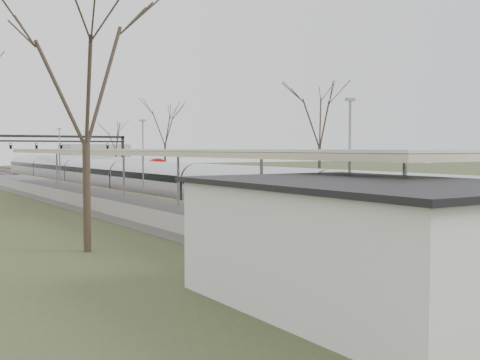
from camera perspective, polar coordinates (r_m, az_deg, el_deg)
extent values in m
cube|color=#474442|center=(62.85, -10.14, -0.78)|extent=(24.00, 160.00, 0.10)
cube|color=#4C3828|center=(60.86, -15.39, -0.92)|extent=(2.60, 160.00, 0.06)
cube|color=gray|center=(60.66, -16.04, -0.88)|extent=(0.07, 160.00, 0.12)
cube|color=gray|center=(61.07, -14.75, -0.83)|extent=(0.07, 160.00, 0.12)
cube|color=#4C3828|center=(61.96, -12.29, -0.82)|extent=(2.60, 160.00, 0.06)
cube|color=gray|center=(61.71, -12.92, -0.77)|extent=(0.07, 160.00, 0.12)
cube|color=gray|center=(62.20, -11.67, -0.73)|extent=(0.07, 160.00, 0.12)
cube|color=#4C3828|center=(63.22, -9.30, -0.71)|extent=(2.60, 160.00, 0.06)
cube|color=gray|center=(62.94, -9.91, -0.67)|extent=(0.07, 160.00, 0.12)
cube|color=gray|center=(63.50, -8.71, -0.63)|extent=(0.07, 160.00, 0.12)
cube|color=#4C3828|center=(64.65, -6.44, -0.61)|extent=(2.60, 160.00, 0.06)
cube|color=gray|center=(64.34, -7.02, -0.57)|extent=(0.07, 160.00, 0.12)
cube|color=gray|center=(64.96, -5.87, -0.53)|extent=(0.07, 160.00, 0.12)
cube|color=#4C3828|center=(66.24, -3.71, -0.51)|extent=(2.60, 160.00, 0.06)
cube|color=gray|center=(65.90, -4.26, -0.47)|extent=(0.07, 160.00, 0.12)
cube|color=gray|center=(66.58, -3.17, -0.43)|extent=(0.07, 160.00, 0.12)
cube|color=#9E9B93|center=(43.29, -12.60, -1.89)|extent=(3.50, 69.00, 1.00)
cylinder|color=slate|center=(19.56, 15.32, -1.91)|extent=(0.14, 0.14, 3.00)
cylinder|color=slate|center=(25.64, 2.05, -0.67)|extent=(0.14, 0.14, 3.00)
cylinder|color=slate|center=(32.56, -5.88, 0.10)|extent=(0.14, 0.14, 3.00)
cylinder|color=slate|center=(39.89, -10.96, 0.59)|extent=(0.14, 0.14, 3.00)
cylinder|color=slate|center=(47.44, -14.44, 0.93)|extent=(0.14, 0.14, 3.00)
cylinder|color=slate|center=(55.11, -16.97, 1.17)|extent=(0.14, 0.14, 3.00)
cube|color=silver|center=(38.93, -10.45, 2.82)|extent=(4.10, 50.00, 0.12)
cube|color=beige|center=(38.93, -10.45, 2.57)|extent=(4.10, 50.00, 0.25)
cube|color=silver|center=(15.82, 12.12, -6.30)|extent=(6.00, 9.00, 3.20)
cube|color=black|center=(94.48, -11.05, 2.25)|extent=(0.35, 0.35, 6.00)
cube|color=black|center=(91.32, -17.10, 3.97)|extent=(21.00, 0.35, 0.35)
cube|color=black|center=(91.31, -17.09, 3.53)|extent=(21.00, 0.25, 0.25)
cube|color=black|center=(89.69, -20.92, 3.03)|extent=(0.32, 0.22, 0.85)
sphere|color=#0CFF19|center=(89.55, -20.90, 3.19)|extent=(0.16, 0.16, 0.16)
cube|color=black|center=(90.43, -18.74, 3.07)|extent=(0.32, 0.22, 0.85)
sphere|color=#0CFF19|center=(90.30, -18.72, 3.23)|extent=(0.16, 0.16, 0.16)
cube|color=black|center=(91.30, -16.60, 3.10)|extent=(0.32, 0.22, 0.85)
sphere|color=#0CFF19|center=(91.17, -16.58, 3.26)|extent=(0.16, 0.16, 0.16)
cube|color=black|center=(92.30, -14.50, 3.13)|extent=(0.32, 0.22, 0.85)
sphere|color=#0CFF19|center=(92.17, -14.48, 3.29)|extent=(0.16, 0.16, 0.16)
cube|color=black|center=(93.42, -12.45, 3.15)|extent=(0.32, 0.22, 0.85)
sphere|color=#0CFF19|center=(93.29, -12.43, 3.31)|extent=(0.16, 0.16, 0.16)
cylinder|color=#2D231C|center=(24.41, -14.32, -1.53)|extent=(0.30, 0.30, 4.50)
cylinder|color=#2D231C|center=(58.69, 7.54, 1.13)|extent=(0.30, 0.30, 4.50)
cube|color=#B0B4BB|center=(58.42, -11.07, -0.04)|extent=(2.55, 90.00, 1.60)
cylinder|color=#B0B4BB|center=(58.39, -11.07, 0.60)|extent=(2.60, 89.70, 2.60)
cube|color=black|center=(58.39, -11.07, 0.70)|extent=(2.62, 89.40, 0.55)
cube|color=black|center=(58.48, -11.06, -0.94)|extent=(1.80, 89.00, 0.35)
cube|color=#B0B4BB|center=(96.01, -15.17, 1.08)|extent=(2.55, 60.00, 1.60)
cylinder|color=#B0B4BB|center=(96.00, -15.17, 1.47)|extent=(2.60, 59.70, 2.60)
cube|color=black|center=(95.99, -15.17, 1.53)|extent=(2.62, 59.40, 0.55)
cube|color=red|center=(67.99, -7.81, 0.37)|extent=(2.55, 0.50, 1.50)
cylinder|color=red|center=(68.00, -7.83, 0.96)|extent=(2.60, 0.60, 2.60)
cube|color=black|center=(67.75, -7.74, 1.21)|extent=(1.70, 0.12, 0.70)
sphere|color=white|center=(67.46, -8.40, 0.26)|extent=(0.22, 0.22, 0.22)
sphere|color=white|center=(68.16, -7.09, 0.30)|extent=(0.22, 0.22, 0.22)
cube|color=black|center=(96.05, -15.16, 0.53)|extent=(1.80, 59.00, 0.35)
imported|color=#3B2F5C|center=(23.54, 7.78, -2.76)|extent=(0.52, 0.66, 1.57)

